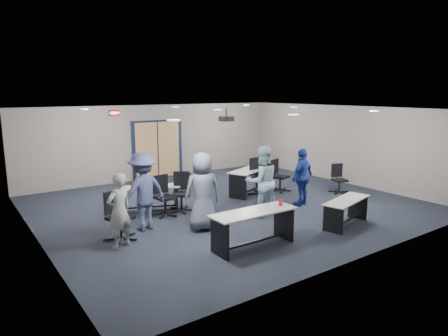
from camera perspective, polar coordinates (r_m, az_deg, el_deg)
floor at (r=11.43m, az=0.54°, el=-5.25°), size 10.00×10.00×0.00m
back_wall at (r=14.98m, az=-9.55°, el=3.73°), size 10.00×0.04×2.70m
front_wall at (r=8.00m, az=19.73°, el=-2.99°), size 10.00×0.04×2.70m
left_wall at (r=9.22m, az=-25.61°, el=-1.65°), size 0.04×9.00×2.70m
right_wall at (r=14.60m, az=16.74°, el=3.23°), size 0.04×9.00×2.70m
ceiling at (r=10.99m, az=0.57°, el=8.39°), size 10.00×9.00×0.04m
double_door at (r=14.99m, az=-9.45°, el=2.58°), size 2.00×0.07×2.20m
exit_sign at (r=14.22m, az=-15.45°, el=7.57°), size 0.32×0.07×0.18m
ceiling_projector at (r=11.59m, az=0.33°, el=7.06°), size 0.35×0.32×0.37m
ceiling_can_lights at (r=11.20m, az=-0.19°, el=8.29°), size 6.24×5.74×0.02m
table_front_left at (r=8.31m, az=4.29°, el=-7.75°), size 1.90×0.65×0.90m
table_front_right at (r=10.05m, az=17.08°, el=-5.44°), size 1.65×0.89×0.64m
table_back_left at (r=11.00m, az=-10.67°, el=-3.64°), size 1.71×1.08×0.90m
table_back_right at (r=12.63m, az=3.95°, el=-1.21°), size 2.04×1.33×0.78m
chair_back_a at (r=10.45m, az=-8.41°, el=-3.96°), size 0.71×0.71×1.04m
chair_back_b at (r=10.73m, az=-6.12°, el=-3.48°), size 0.92×0.92×1.05m
chair_back_c at (r=12.40m, az=5.29°, el=-1.26°), size 0.81×0.81×1.16m
chair_back_d at (r=12.98m, az=8.05°, el=-1.07°), size 0.81×0.81×1.02m
chair_loose_left at (r=8.96m, az=-14.62°, el=-6.65°), size 0.86×0.86×1.07m
chair_loose_right at (r=13.12m, az=16.20°, el=-1.50°), size 0.74×0.74×0.92m
person_gray at (r=8.46m, az=-14.75°, el=-5.91°), size 0.67×0.54×1.58m
person_plaid at (r=9.22m, az=-3.10°, el=-3.35°), size 0.98×0.72×1.83m
person_lightblue at (r=10.23m, az=5.42°, el=-1.95°), size 1.03×0.88×1.83m
person_navy at (r=11.42m, az=11.12°, el=-1.28°), size 1.02×0.62×1.62m
person_back at (r=9.40m, az=-11.49°, el=-3.28°), size 1.27×0.84×1.83m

